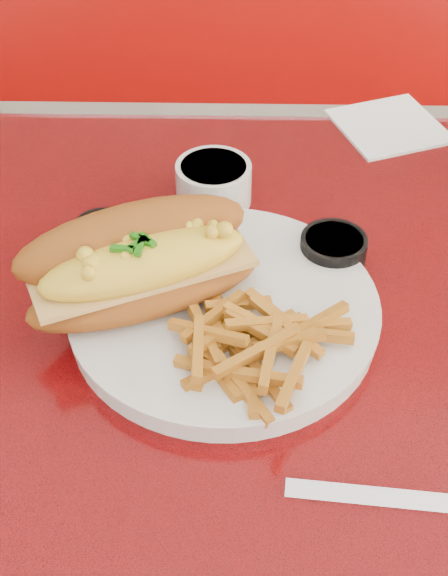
{
  "coord_description": "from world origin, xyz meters",
  "views": [
    {
      "loc": [
        -0.03,
        -0.5,
        1.3
      ],
      "look_at": [
        -0.04,
        0.02,
        0.81
      ],
      "focal_mm": 50.0,
      "sensor_mm": 36.0,
      "label": 1
    }
  ],
  "objects_px": {
    "diner_table": "(261,447)",
    "fork": "(262,337)",
    "dinner_plate": "(224,311)",
    "booth_bench_far": "(251,216)",
    "gravy_ramekin": "(214,182)",
    "sauce_cup_right": "(333,250)",
    "sauce_cup_left": "(103,234)",
    "mac_hoagie": "(140,263)"
  },
  "relations": [
    {
      "from": "booth_bench_far",
      "to": "dinner_plate",
      "type": "height_order",
      "value": "booth_bench_far"
    },
    {
      "from": "booth_bench_far",
      "to": "sauce_cup_right",
      "type": "bearing_deg",
      "value": -84.55
    },
    {
      "from": "fork",
      "to": "gravy_ramekin",
      "type": "relative_size",
      "value": 1.68
    },
    {
      "from": "dinner_plate",
      "to": "sauce_cup_left",
      "type": "distance_m",
      "value": 0.16
    },
    {
      "from": "booth_bench_far",
      "to": "gravy_ramekin",
      "type": "distance_m",
      "value": 0.79
    },
    {
      "from": "gravy_ramekin",
      "to": "sauce_cup_left",
      "type": "relative_size",
      "value": 1.37
    },
    {
      "from": "booth_bench_far",
      "to": "sauce_cup_left",
      "type": "height_order",
      "value": "booth_bench_far"
    },
    {
      "from": "booth_bench_far",
      "to": "gravy_ramekin",
      "type": "bearing_deg",
      "value": -95.1
    },
    {
      "from": "booth_bench_far",
      "to": "gravy_ramekin",
      "type": "height_order",
      "value": "booth_bench_far"
    },
    {
      "from": "diner_table",
      "to": "fork",
      "type": "height_order",
      "value": "fork"
    },
    {
      "from": "dinner_plate",
      "to": "mac_hoagie",
      "type": "bearing_deg",
      "value": 173.43
    },
    {
      "from": "gravy_ramekin",
      "to": "booth_bench_far",
      "type": "bearing_deg",
      "value": 84.9
    },
    {
      "from": "diner_table",
      "to": "mac_hoagie",
      "type": "distance_m",
      "value": 0.25
    },
    {
      "from": "fork",
      "to": "sauce_cup_left",
      "type": "bearing_deg",
      "value": 29.24
    },
    {
      "from": "booth_bench_far",
      "to": "dinner_plate",
      "type": "xyz_separation_m",
      "value": [
        -0.04,
        -0.79,
        0.49
      ]
    },
    {
      "from": "diner_table",
      "to": "fork",
      "type": "xyz_separation_m",
      "value": [
        -0.0,
        -0.02,
        0.18
      ]
    },
    {
      "from": "sauce_cup_left",
      "to": "booth_bench_far",
      "type": "bearing_deg",
      "value": 76.46
    },
    {
      "from": "dinner_plate",
      "to": "booth_bench_far",
      "type": "bearing_deg",
      "value": 87.19
    },
    {
      "from": "dinner_plate",
      "to": "gravy_ramekin",
      "type": "distance_m",
      "value": 0.19
    },
    {
      "from": "diner_table",
      "to": "booth_bench_far",
      "type": "relative_size",
      "value": 1.03
    },
    {
      "from": "booth_bench_far",
      "to": "fork",
      "type": "bearing_deg",
      "value": -90.34
    },
    {
      "from": "booth_bench_far",
      "to": "mac_hoagie",
      "type": "height_order",
      "value": "booth_bench_far"
    },
    {
      "from": "diner_table",
      "to": "dinner_plate",
      "type": "xyz_separation_m",
      "value": [
        -0.04,
        0.02,
        0.17
      ]
    },
    {
      "from": "diner_table",
      "to": "sauce_cup_right",
      "type": "xyz_separation_m",
      "value": [
        0.07,
        0.11,
        0.18
      ]
    },
    {
      "from": "mac_hoagie",
      "to": "gravy_ramekin",
      "type": "height_order",
      "value": "mac_hoagie"
    },
    {
      "from": "sauce_cup_left",
      "to": "diner_table",
      "type": "bearing_deg",
      "value": -38.46
    },
    {
      "from": "dinner_plate",
      "to": "mac_hoagie",
      "type": "relative_size",
      "value": 1.38
    },
    {
      "from": "mac_hoagie",
      "to": "sauce_cup_right",
      "type": "bearing_deg",
      "value": -1.92
    },
    {
      "from": "mac_hoagie",
      "to": "booth_bench_far",
      "type": "bearing_deg",
      "value": 57.95
    },
    {
      "from": "booth_bench_far",
      "to": "diner_table",
      "type": "bearing_deg",
      "value": -90.0
    },
    {
      "from": "dinner_plate",
      "to": "sauce_cup_left",
      "type": "height_order",
      "value": "sauce_cup_left"
    },
    {
      "from": "diner_table",
      "to": "gravy_ramekin",
      "type": "height_order",
      "value": "gravy_ramekin"
    },
    {
      "from": "diner_table",
      "to": "dinner_plate",
      "type": "bearing_deg",
      "value": 147.15
    },
    {
      "from": "fork",
      "to": "sauce_cup_right",
      "type": "distance_m",
      "value": 0.14
    },
    {
      "from": "mac_hoagie",
      "to": "gravy_ramekin",
      "type": "distance_m",
      "value": 0.19
    },
    {
      "from": "booth_bench_far",
      "to": "sauce_cup_right",
      "type": "height_order",
      "value": "booth_bench_far"
    },
    {
      "from": "sauce_cup_left",
      "to": "dinner_plate",
      "type": "bearing_deg",
      "value": -40.04
    },
    {
      "from": "booth_bench_far",
      "to": "sauce_cup_right",
      "type": "distance_m",
      "value": 0.87
    },
    {
      "from": "dinner_plate",
      "to": "sauce_cup_right",
      "type": "xyz_separation_m",
      "value": [
        0.11,
        0.08,
        0.01
      ]
    },
    {
      "from": "gravy_ramekin",
      "to": "diner_table",
      "type": "bearing_deg",
      "value": -75.68
    },
    {
      "from": "diner_table",
      "to": "fork",
      "type": "relative_size",
      "value": 7.83
    },
    {
      "from": "dinner_plate",
      "to": "gravy_ramekin",
      "type": "xyz_separation_m",
      "value": [
        -0.02,
        0.19,
        0.01
      ]
    }
  ]
}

